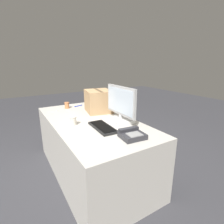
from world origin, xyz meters
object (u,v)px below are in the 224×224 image
Objects in this scene: paper_cup_right at (73,121)px; desk_phone at (132,135)px; spoon at (55,111)px; keyboard at (103,127)px; pen_marker at (78,106)px; monitor at (121,108)px; paper_cup_left at (67,105)px; cardboard_box at (99,101)px.

desk_phone is at bearing 30.48° from paper_cup_right.
paper_cup_right is 0.63× the size of spoon.
keyboard is 0.36m from desk_phone.
pen_marker is (-0.77, 0.34, -0.04)m from paper_cup_right.
monitor is 0.98m from pen_marker.
paper_cup_right is 0.84m from pen_marker.
monitor is 5.65× the size of paper_cup_left.
keyboard is 0.34m from paper_cup_right.
monitor reaches higher than cardboard_box.
monitor reaches higher than desk_phone.
monitor is 0.46m from desk_phone.
spoon is at bearing -176.37° from paper_cup_right.
keyboard is at bearing -23.45° from cardboard_box.
paper_cup_left reaches higher than pen_marker.
cardboard_box is (0.32, 0.53, 0.15)m from spoon.
monitor is at bearing 0.96° from cardboard_box.
desk_phone is at bearing -19.74° from monitor.
cardboard_box reaches higher than desk_phone.
desk_phone is 1.36m from pen_marker.
monitor is at bearing 20.15° from paper_cup_left.
paper_cup_right is (-0.25, -0.23, 0.04)m from keyboard.
monitor is 5.40× the size of paper_cup_right.
paper_cup_right reaches higher than paper_cup_left.
paper_cup_left is at bearing 168.02° from paper_cup_right.
monitor reaches higher than spoon.
desk_phone is 2.40× the size of paper_cup_right.
spoon is 0.40m from pen_marker.
paper_cup_left is at bearing -166.10° from desk_phone.
keyboard is 0.95m from spoon.
paper_cup_right is (-0.59, -0.35, 0.02)m from desk_phone.
spoon is at bearing -121.31° from cardboard_box.
paper_cup_right reaches higher than spoon.
monitor is at bearing 105.68° from keyboard.
desk_phone is at bearing 8.27° from paper_cup_left.
keyboard is 0.66m from cardboard_box.
pen_marker is at bearing 99.64° from paper_cup_left.
spoon is at bearing -160.93° from keyboard.
pen_marker is at bearing 155.90° from paper_cup_right.
keyboard is 4.29× the size of paper_cup_right.
paper_cup_right is at bearing -85.84° from spoon.
monitor is at bearing 69.27° from paper_cup_right.
keyboard is at bearing 42.55° from paper_cup_right.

